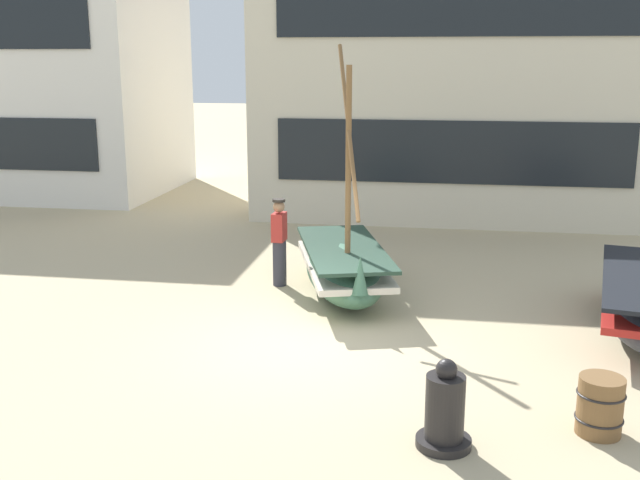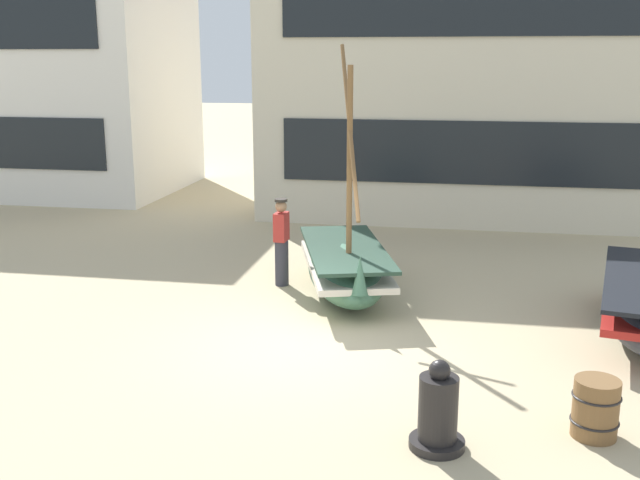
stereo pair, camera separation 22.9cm
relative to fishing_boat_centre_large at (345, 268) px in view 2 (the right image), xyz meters
name	(u,v)px [view 2 (the right image)]	position (x,y,z in m)	size (l,w,h in m)	color
ground_plane	(308,344)	(-0.19, -2.52, -0.52)	(120.00, 120.00, 0.00)	tan
fishing_boat_centre_large	(345,268)	(0.00, 0.00, 0.00)	(2.29, 3.79, 4.50)	#427056
fisherman_by_hull	(282,243)	(-1.29, 0.40, 0.31)	(0.26, 0.37, 1.68)	#33333D
capstan_winch	(438,413)	(1.84, -5.33, -0.10)	(0.63, 0.63, 1.05)	black
wooden_barrel	(596,408)	(3.62, -4.74, -0.17)	(0.56, 0.56, 0.70)	brown
harbor_building_main	(460,77)	(1.92, 9.11, 3.21)	(10.91, 6.77, 7.45)	beige
harbor_building_annex	(22,80)	(-12.18, 9.76, 3.02)	(10.58, 6.27, 7.05)	white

